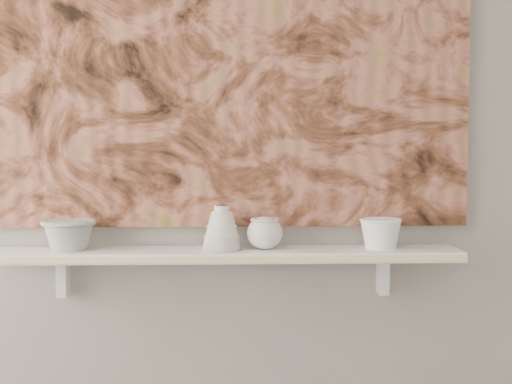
{
  "coord_description": "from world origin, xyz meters",
  "views": [
    {
      "loc": [
        0.02,
        -0.59,
        1.24
      ],
      "look_at": [
        0.09,
        1.49,
        1.1
      ],
      "focal_mm": 50.0,
      "sensor_mm": 36.0,
      "label": 1
    }
  ],
  "objects_px": {
    "bowl_grey": "(69,235)",
    "cup_cream": "(265,233)",
    "shelf": "(224,254)",
    "bell_vessel": "(222,227)",
    "painting": "(224,45)",
    "bowl_white": "(381,233)"
  },
  "relations": [
    {
      "from": "bowl_grey",
      "to": "cup_cream",
      "type": "distance_m",
      "value": 0.58
    },
    {
      "from": "shelf",
      "to": "bell_vessel",
      "type": "xyz_separation_m",
      "value": [
        -0.01,
        0.0,
        0.08
      ]
    },
    {
      "from": "cup_cream",
      "to": "painting",
      "type": "bearing_deg",
      "value": 146.43
    },
    {
      "from": "bell_vessel",
      "to": "painting",
      "type": "bearing_deg",
      "value": 85.64
    },
    {
      "from": "painting",
      "to": "bowl_grey",
      "type": "relative_size",
      "value": 9.33
    },
    {
      "from": "bell_vessel",
      "to": "bowl_white",
      "type": "xyz_separation_m",
      "value": [
        0.47,
        0.0,
        -0.02
      ]
    },
    {
      "from": "shelf",
      "to": "painting",
      "type": "relative_size",
      "value": 0.93
    },
    {
      "from": "painting",
      "to": "bell_vessel",
      "type": "xyz_separation_m",
      "value": [
        -0.01,
        -0.08,
        -0.54
      ]
    },
    {
      "from": "bowl_grey",
      "to": "bell_vessel",
      "type": "bearing_deg",
      "value": 0.0
    },
    {
      "from": "painting",
      "to": "bowl_white",
      "type": "distance_m",
      "value": 0.74
    },
    {
      "from": "bowl_white",
      "to": "cup_cream",
      "type": "bearing_deg",
      "value": 180.0
    },
    {
      "from": "shelf",
      "to": "bowl_white",
      "type": "distance_m",
      "value": 0.47
    },
    {
      "from": "painting",
      "to": "bowl_grey",
      "type": "bearing_deg",
      "value": -169.98
    },
    {
      "from": "shelf",
      "to": "cup_cream",
      "type": "relative_size",
      "value": 13.21
    },
    {
      "from": "painting",
      "to": "bowl_grey",
      "type": "xyz_separation_m",
      "value": [
        -0.46,
        -0.08,
        -0.56
      ]
    },
    {
      "from": "painting",
      "to": "bowl_grey",
      "type": "height_order",
      "value": "painting"
    },
    {
      "from": "cup_cream",
      "to": "bowl_white",
      "type": "height_order",
      "value": "cup_cream"
    },
    {
      "from": "shelf",
      "to": "bell_vessel",
      "type": "distance_m",
      "value": 0.08
    },
    {
      "from": "cup_cream",
      "to": "bell_vessel",
      "type": "distance_m",
      "value": 0.13
    },
    {
      "from": "painting",
      "to": "cup_cream",
      "type": "bearing_deg",
      "value": -33.57
    },
    {
      "from": "bowl_grey",
      "to": "bell_vessel",
      "type": "distance_m",
      "value": 0.45
    },
    {
      "from": "bowl_grey",
      "to": "cup_cream",
      "type": "relative_size",
      "value": 1.52
    }
  ]
}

